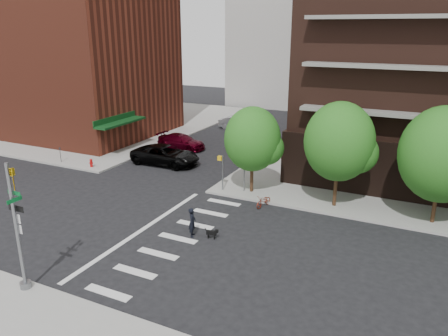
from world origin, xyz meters
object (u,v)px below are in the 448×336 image
Objects in this scene: fire_hydrant at (91,162)px; parked_car_silver at (237,123)px; scooter at (264,201)px; dog_walker at (192,222)px; parked_car_maroon at (181,142)px; parked_car_black at (165,155)px; traffic_signal at (19,238)px.

fire_hydrant is 20.05m from parked_car_silver.
parked_car_silver is 23.70m from scooter.
scooter is 6.26m from dog_walker.
fire_hydrant is 0.15× the size of parked_car_maroon.
scooter is at bearing -115.30° from parked_car_black.
traffic_signal is 9.27m from dog_walker.
parked_car_maroon is at bearing 15.48° from parked_car_black.
traffic_signal is at bearing -162.07° from parked_car_maroon.
parked_car_maroon reaches higher than fire_hydrant.
scooter is at bearing -4.58° from fire_hydrant.
fire_hydrant is at bearing 123.26° from traffic_signal.
parked_car_black is 1.22× the size of parked_car_maroon.
traffic_signal is at bearing -100.20° from scooter.
scooter is (12.71, -10.23, -0.32)m from parked_car_maroon.
parked_car_silver is at bearing 0.02° from parked_car_black.
scooter is at bearing 66.11° from traffic_signal.
parked_car_maroon reaches higher than scooter.
dog_walker is (10.58, -16.11, 0.14)m from parked_car_maroon.
traffic_signal is 18.42m from fire_hydrant.
traffic_signal is at bearing -174.60° from parked_car_silver.
traffic_signal is 8.20× the size of fire_hydrant.
parked_car_silver reaches higher than fire_hydrant.
fire_hydrant reaches higher than scooter.
traffic_signal is 1.37× the size of parked_car_silver.
parked_car_black reaches higher than fire_hydrant.
traffic_signal is 0.98× the size of parked_car_black.
parked_car_maroon is 1.14× the size of parked_car_silver.
parked_car_maroon reaches higher than parked_car_silver.
parked_car_black is 12.36m from scooter.
parked_car_black is at bearing -160.92° from parked_car_maroon.
parked_car_black reaches higher than parked_car_silver.
parked_car_black is 3.52× the size of dog_walker.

